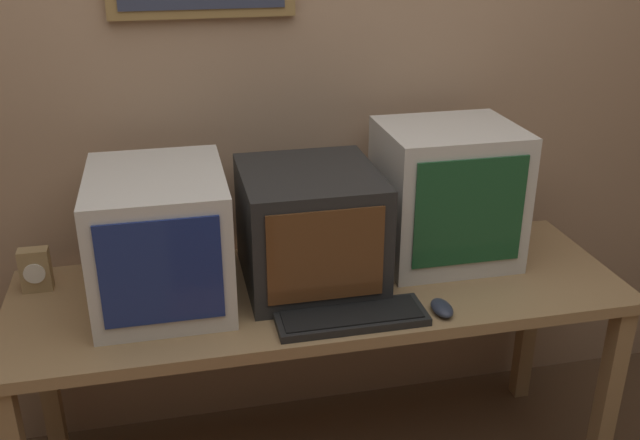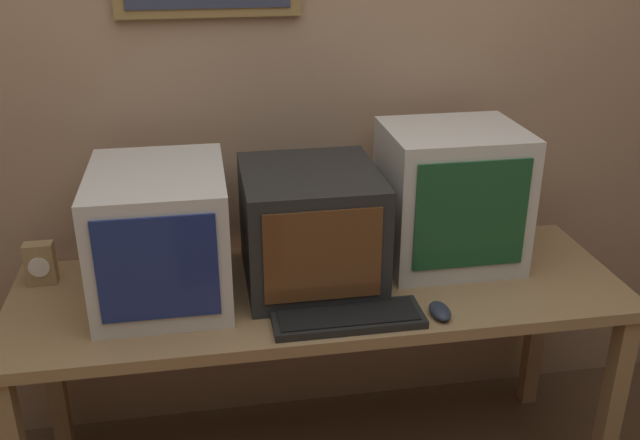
{
  "view_description": "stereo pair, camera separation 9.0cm",
  "coord_description": "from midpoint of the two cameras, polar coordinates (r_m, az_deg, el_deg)",
  "views": [
    {
      "loc": [
        -0.41,
        -0.92,
        1.77
      ],
      "look_at": [
        0.0,
        0.93,
        0.95
      ],
      "focal_mm": 40.0,
      "sensor_mm": 36.0,
      "label": 1
    },
    {
      "loc": [
        -0.32,
        -0.94,
        1.77
      ],
      "look_at": [
        0.0,
        0.93,
        0.95
      ],
      "focal_mm": 40.0,
      "sensor_mm": 36.0,
      "label": 2
    }
  ],
  "objects": [
    {
      "name": "monitor_left",
      "position": [
        2.08,
        -11.42,
        -1.16
      ],
      "size": [
        0.38,
        0.47,
        0.38
      ],
      "color": "beige",
      "rests_on": "desk"
    },
    {
      "name": "wall_back",
      "position": [
        2.36,
        -0.73,
        12.06
      ],
      "size": [
        8.0,
        0.08,
        2.6
      ],
      "color": "tan",
      "rests_on": "ground_plane"
    },
    {
      "name": "monitor_center",
      "position": [
        2.13,
        0.45,
        -0.56
      ],
      "size": [
        0.4,
        0.43,
        0.35
      ],
      "color": "black",
      "rests_on": "desk"
    },
    {
      "name": "mouse_near_keyboard",
      "position": [
        2.04,
        10.83,
        -7.18
      ],
      "size": [
        0.06,
        0.1,
        0.03
      ],
      "color": "#282D3D",
      "rests_on": "desk"
    },
    {
      "name": "desk",
      "position": [
        2.2,
        1.18,
        -7.2
      ],
      "size": [
        1.84,
        0.61,
        0.73
      ],
      "color": "#99754C",
      "rests_on": "ground_plane"
    },
    {
      "name": "monitor_right",
      "position": [
        2.28,
        11.52,
        1.88
      ],
      "size": [
        0.42,
        0.36,
        0.44
      ],
      "color": "beige",
      "rests_on": "desk"
    },
    {
      "name": "desk_clock",
      "position": [
        2.29,
        -20.42,
        -3.3
      ],
      "size": [
        0.09,
        0.05,
        0.13
      ],
      "color": "#A38456",
      "rests_on": "desk"
    },
    {
      "name": "keyboard_main",
      "position": [
        1.98,
        3.55,
        -7.81
      ],
      "size": [
        0.42,
        0.15,
        0.03
      ],
      "color": "black",
      "rests_on": "desk"
    }
  ]
}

